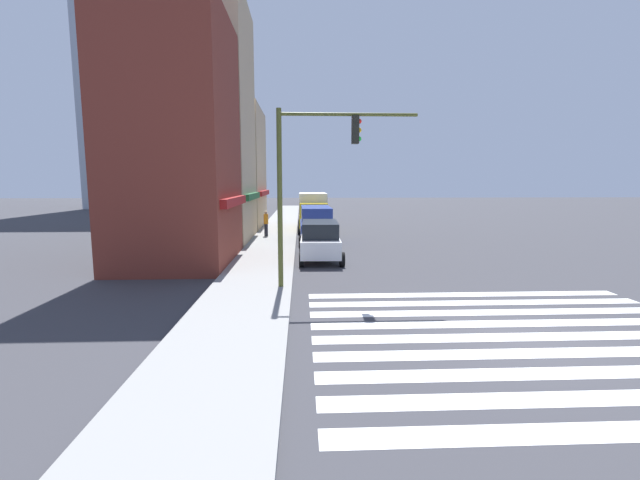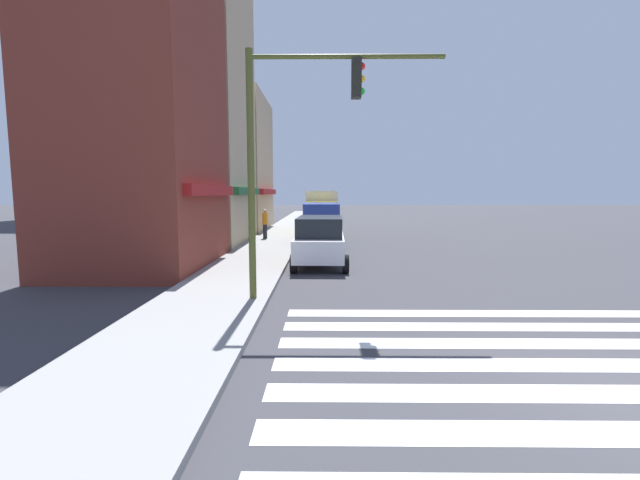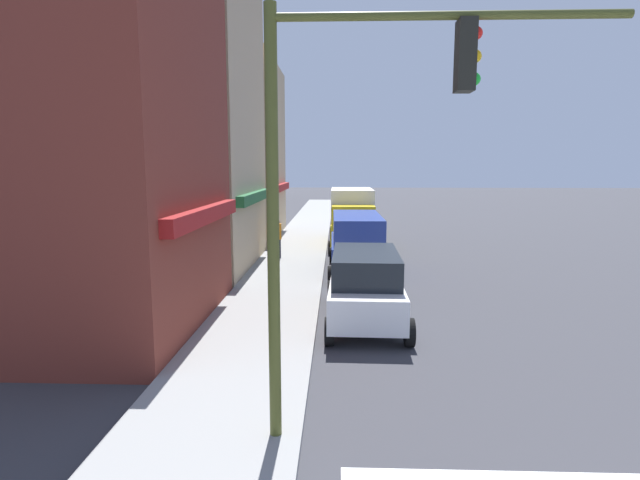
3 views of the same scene
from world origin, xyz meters
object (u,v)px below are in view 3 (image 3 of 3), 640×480
Objects in this scene: traffic_signal at (351,154)px; box_truck_yellow at (352,216)px; suv_white at (365,284)px; pedestrian_orange_vest at (278,238)px; van_blue at (357,241)px.

traffic_signal reaches higher than box_truck_yellow.
suv_white is 9.33m from pedestrian_orange_vest.
suv_white is 2.68× the size of pedestrian_orange_vest.
van_blue is at bearing -2.66° from traffic_signal.
pedestrian_orange_vest is at bearing 142.73° from box_truck_yellow.
pedestrian_orange_vest is at bearing 23.02° from suv_white.
van_blue is (12.57, -0.58, -3.12)m from traffic_signal.
traffic_signal is 1.36× the size of suv_white.
van_blue is at bearing 1.42° from suv_white.
pedestrian_orange_vest is at bearing 10.83° from traffic_signal.
traffic_signal reaches higher than pedestrian_orange_vest.
pedestrian_orange_vest is at bearing 55.07° from van_blue.
box_truck_yellow is 5.73m from pedestrian_orange_vest.
box_truck_yellow is at bearing -67.34° from pedestrian_orange_vest.
traffic_signal reaches higher than van_blue.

